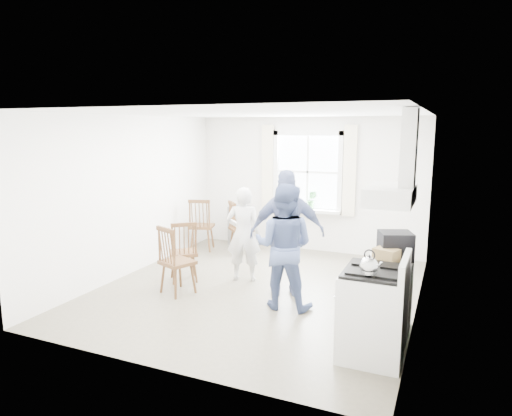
# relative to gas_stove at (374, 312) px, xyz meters

# --- Properties ---
(room_shell) EXTENTS (4.62, 5.12, 2.64)m
(room_shell) POSITION_rel_gas_stove_xyz_m (-1.91, 1.35, 0.82)
(room_shell) COLOR #766E5A
(room_shell) RESTS_ON ground
(window_assembly) EXTENTS (1.88, 0.24, 1.70)m
(window_assembly) POSITION_rel_gas_stove_xyz_m (-1.91, 3.80, 0.98)
(window_assembly) COLOR white
(window_assembly) RESTS_ON room_shell
(range_hood) EXTENTS (0.45, 0.76, 0.94)m
(range_hood) POSITION_rel_gas_stove_xyz_m (0.16, -0.00, 1.42)
(range_hood) COLOR white
(range_hood) RESTS_ON room_shell
(shelf_unit) EXTENTS (0.40, 0.30, 0.80)m
(shelf_unit) POSITION_rel_gas_stove_xyz_m (-3.31, 3.68, -0.08)
(shelf_unit) COLOR gray
(shelf_unit) RESTS_ON ground
(gas_stove) EXTENTS (0.68, 0.76, 1.12)m
(gas_stove) POSITION_rel_gas_stove_xyz_m (0.00, 0.00, 0.00)
(gas_stove) COLOR white
(gas_stove) RESTS_ON ground
(kettle) EXTENTS (0.19, 0.19, 0.26)m
(kettle) POSITION_rel_gas_stove_xyz_m (-0.04, -0.21, 0.56)
(kettle) COLOR silver
(kettle) RESTS_ON gas_stove
(low_cabinet) EXTENTS (0.50, 0.55, 0.90)m
(low_cabinet) POSITION_rel_gas_stove_xyz_m (0.07, 0.70, -0.03)
(low_cabinet) COLOR white
(low_cabinet) RESTS_ON ground
(stereo_stack) EXTENTS (0.45, 0.43, 0.32)m
(stereo_stack) POSITION_rel_gas_stove_xyz_m (0.11, 0.66, 0.58)
(stereo_stack) COLOR black
(stereo_stack) RESTS_ON low_cabinet
(cardboard_box) EXTENTS (0.31, 0.27, 0.17)m
(cardboard_box) POSITION_rel_gas_stove_xyz_m (0.04, 0.45, 0.50)
(cardboard_box) COLOR #9F814D
(cardboard_box) RESTS_ON low_cabinet
(windsor_chair_a) EXTENTS (0.55, 0.54, 1.04)m
(windsor_chair_a) POSITION_rel_gas_stove_xyz_m (-3.78, 2.89, 0.15)
(windsor_chair_a) COLOR #4C2F18
(windsor_chair_a) RESTS_ON ground
(windsor_chair_b) EXTENTS (0.56, 0.55, 1.02)m
(windsor_chair_b) POSITION_rel_gas_stove_xyz_m (-2.97, 0.66, 0.14)
(windsor_chair_b) COLOR #4C2F18
(windsor_chair_b) RESTS_ON ground
(windsor_chair_c) EXTENTS (0.57, 0.57, 0.98)m
(windsor_chair_c) POSITION_rel_gas_stove_xyz_m (-3.09, 1.19, 0.11)
(windsor_chair_c) COLOR #4C2F18
(windsor_chair_c) RESTS_ON ground
(person_left) EXTENTS (0.69, 0.69, 1.50)m
(person_left) POSITION_rel_gas_stove_xyz_m (-2.28, 1.67, 0.26)
(person_left) COLOR silver
(person_left) RESTS_ON ground
(person_mid) EXTENTS (0.88, 0.88, 1.69)m
(person_mid) POSITION_rel_gas_stove_xyz_m (-1.33, 0.88, 0.36)
(person_mid) COLOR #4C5D8D
(person_mid) RESTS_ON ground
(person_right) EXTENTS (1.41, 1.41, 1.82)m
(person_right) POSITION_rel_gas_stove_xyz_m (-1.44, 1.33, 0.43)
(person_right) COLOR navy
(person_right) RESTS_ON ground
(potted_plant) EXTENTS (0.20, 0.20, 0.35)m
(potted_plant) POSITION_rel_gas_stove_xyz_m (-1.79, 3.71, 0.54)
(potted_plant) COLOR #347536
(potted_plant) RESTS_ON window_assembly
(windsor_chair_d) EXTENTS (0.59, 0.59, 1.01)m
(windsor_chair_d) POSITION_rel_gas_stove_xyz_m (-3.10, 3.07, 0.13)
(windsor_chair_d) COLOR #4C2F18
(windsor_chair_d) RESTS_ON ground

